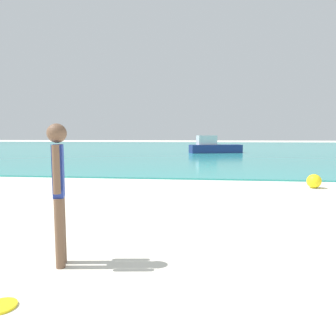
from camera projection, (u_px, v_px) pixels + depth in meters
name	position (u px, v px, depth m)	size (l,w,h in m)	color
water	(200.00, 147.00, 40.79)	(160.00, 60.00, 0.06)	teal
person_standing	(59.00, 186.00, 3.74)	(0.23, 0.38, 1.73)	brown
frisbee	(1.00, 306.00, 2.89)	(0.28, 0.28, 0.03)	yellow
boat_near	(213.00, 147.00, 27.13)	(4.68, 2.59, 1.52)	navy
beach_ball	(314.00, 181.00, 9.41)	(0.43, 0.43, 0.43)	yellow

